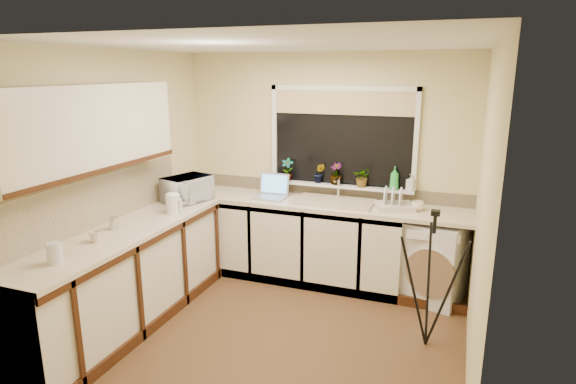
# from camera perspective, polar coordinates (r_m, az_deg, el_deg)

# --- Properties ---
(floor) EXTENTS (3.20, 3.20, 0.00)m
(floor) POSITION_cam_1_polar(r_m,az_deg,el_deg) (4.46, -1.62, -16.25)
(floor) COLOR brown
(floor) RESTS_ON ground
(ceiling) EXTENTS (3.20, 3.20, 0.00)m
(ceiling) POSITION_cam_1_polar(r_m,az_deg,el_deg) (3.85, -1.89, 17.03)
(ceiling) COLOR white
(ceiling) RESTS_ON ground
(wall_back) EXTENTS (3.20, 0.00, 3.20)m
(wall_back) POSITION_cam_1_polar(r_m,az_deg,el_deg) (5.36, 4.28, 3.06)
(wall_back) COLOR beige
(wall_back) RESTS_ON ground
(wall_front) EXTENTS (3.20, 0.00, 3.20)m
(wall_front) POSITION_cam_1_polar(r_m,az_deg,el_deg) (2.72, -13.79, -8.62)
(wall_front) COLOR beige
(wall_front) RESTS_ON ground
(wall_left) EXTENTS (0.00, 3.00, 3.00)m
(wall_left) POSITION_cam_1_polar(r_m,az_deg,el_deg) (4.80, -19.76, 0.91)
(wall_left) COLOR beige
(wall_left) RESTS_ON ground
(wall_right) EXTENTS (0.00, 3.00, 3.00)m
(wall_right) POSITION_cam_1_polar(r_m,az_deg,el_deg) (3.71, 21.86, -3.06)
(wall_right) COLOR beige
(wall_right) RESTS_ON ground
(base_cabinet_back) EXTENTS (2.55, 0.60, 0.86)m
(base_cabinet_back) POSITION_cam_1_polar(r_m,az_deg,el_deg) (5.40, -0.10, -5.59)
(base_cabinet_back) COLOR silver
(base_cabinet_back) RESTS_ON floor
(base_cabinet_left) EXTENTS (0.54, 2.40, 0.86)m
(base_cabinet_left) POSITION_cam_1_polar(r_m,az_deg,el_deg) (4.64, -18.42, -9.80)
(base_cabinet_left) COLOR silver
(base_cabinet_left) RESTS_ON floor
(worktop_back) EXTENTS (3.20, 0.60, 0.04)m
(worktop_back) POSITION_cam_1_polar(r_m,az_deg,el_deg) (5.16, 3.28, -1.31)
(worktop_back) COLOR beige
(worktop_back) RESTS_ON base_cabinet_back
(worktop_left) EXTENTS (0.60, 2.40, 0.04)m
(worktop_left) POSITION_cam_1_polar(r_m,az_deg,el_deg) (4.48, -18.87, -4.52)
(worktop_left) COLOR beige
(worktop_left) RESTS_ON base_cabinet_left
(upper_cabinet) EXTENTS (0.28, 1.90, 0.70)m
(upper_cabinet) POSITION_cam_1_polar(r_m,az_deg,el_deg) (4.27, -22.60, 6.94)
(upper_cabinet) COLOR silver
(upper_cabinet) RESTS_ON wall_left
(splashback_left) EXTENTS (0.02, 2.40, 0.45)m
(splashback_left) POSITION_cam_1_polar(r_m,az_deg,el_deg) (4.60, -21.91, -1.14)
(splashback_left) COLOR beige
(splashback_left) RESTS_ON wall_left
(splashback_back) EXTENTS (3.20, 0.02, 0.14)m
(splashback_back) POSITION_cam_1_polar(r_m,az_deg,el_deg) (5.41, 4.19, 0.38)
(splashback_back) COLOR beige
(splashback_back) RESTS_ON wall_back
(window_glass) EXTENTS (1.50, 0.02, 1.00)m
(window_glass) POSITION_cam_1_polar(r_m,az_deg,el_deg) (5.24, 6.41, 6.35)
(window_glass) COLOR black
(window_glass) RESTS_ON wall_back
(window_blind) EXTENTS (1.50, 0.02, 0.25)m
(window_blind) POSITION_cam_1_polar(r_m,az_deg,el_deg) (5.18, 6.46, 10.43)
(window_blind) COLOR tan
(window_blind) RESTS_ON wall_back
(windowsill) EXTENTS (1.60, 0.14, 0.03)m
(windowsill) POSITION_cam_1_polar(r_m,az_deg,el_deg) (5.29, 6.11, 0.74)
(windowsill) COLOR white
(windowsill) RESTS_ON wall_back
(sink) EXTENTS (0.82, 0.46, 0.03)m
(sink) POSITION_cam_1_polar(r_m,az_deg,el_deg) (5.10, 5.43, -1.15)
(sink) COLOR tan
(sink) RESTS_ON worktop_back
(faucet) EXTENTS (0.03, 0.03, 0.24)m
(faucet) POSITION_cam_1_polar(r_m,az_deg,el_deg) (5.24, 5.97, 0.46)
(faucet) COLOR silver
(faucet) RESTS_ON worktop_back
(washing_machine) EXTENTS (0.71, 0.69, 0.82)m
(washing_machine) POSITION_cam_1_polar(r_m,az_deg,el_deg) (5.10, 16.68, -7.68)
(washing_machine) COLOR silver
(washing_machine) RESTS_ON floor
(laptop) EXTENTS (0.34, 0.29, 0.25)m
(laptop) POSITION_cam_1_polar(r_m,az_deg,el_deg) (5.31, -1.91, 0.11)
(laptop) COLOR #A7A6AE
(laptop) RESTS_ON worktop_back
(kettle) EXTENTS (0.14, 0.14, 0.18)m
(kettle) POSITION_cam_1_polar(r_m,az_deg,el_deg) (4.84, -13.40, -1.38)
(kettle) COLOR white
(kettle) RESTS_ON worktop_left
(dish_rack) EXTENTS (0.45, 0.39, 0.06)m
(dish_rack) POSITION_cam_1_polar(r_m,az_deg,el_deg) (4.97, 12.45, -1.67)
(dish_rack) COLOR beige
(dish_rack) RESTS_ON worktop_back
(tripod) EXTENTS (0.76, 0.76, 1.18)m
(tripod) POSITION_cam_1_polar(r_m,az_deg,el_deg) (4.19, 16.44, -9.89)
(tripod) COLOR black
(tripod) RESTS_ON floor
(glass_jug) EXTENTS (0.11, 0.11, 0.16)m
(glass_jug) POSITION_cam_1_polar(r_m,az_deg,el_deg) (3.89, -25.83, -6.51)
(glass_jug) COLOR silver
(glass_jug) RESTS_ON worktop_left
(steel_jar) EXTENTS (0.08, 0.08, 0.11)m
(steel_jar) POSITION_cam_1_polar(r_m,az_deg,el_deg) (4.51, -19.83, -3.47)
(steel_jar) COLOR silver
(steel_jar) RESTS_ON worktop_left
(microwave) EXTENTS (0.46, 0.56, 0.27)m
(microwave) POSITION_cam_1_polar(r_m,az_deg,el_deg) (5.23, -11.81, 0.35)
(microwave) COLOR white
(microwave) RESTS_ON worktop_left
(plant_a) EXTENTS (0.14, 0.10, 0.26)m
(plant_a) POSITION_cam_1_polar(r_m,az_deg,el_deg) (5.40, -0.06, 2.67)
(plant_a) COLOR #999999
(plant_a) RESTS_ON windowsill
(plant_b) EXTENTS (0.13, 0.11, 0.22)m
(plant_b) POSITION_cam_1_polar(r_m,az_deg,el_deg) (5.32, 3.71, 2.23)
(plant_b) COLOR #999999
(plant_b) RESTS_ON windowsill
(plant_c) EXTENTS (0.17, 0.17, 0.24)m
(plant_c) POSITION_cam_1_polar(r_m,az_deg,el_deg) (5.26, 5.68, 2.17)
(plant_c) COLOR #999999
(plant_c) RESTS_ON windowsill
(plant_d) EXTENTS (0.19, 0.17, 0.21)m
(plant_d) POSITION_cam_1_polar(r_m,az_deg,el_deg) (5.18, 8.79, 1.75)
(plant_d) COLOR #999999
(plant_d) RESTS_ON windowsill
(soap_bottle_green) EXTENTS (0.10, 0.10, 0.24)m
(soap_bottle_green) POSITION_cam_1_polar(r_m,az_deg,el_deg) (5.12, 12.44, 1.61)
(soap_bottle_green) COLOR green
(soap_bottle_green) RESTS_ON windowsill
(soap_bottle_clear) EXTENTS (0.10, 0.10, 0.18)m
(soap_bottle_clear) POSITION_cam_1_polar(r_m,az_deg,el_deg) (5.13, 14.33, 1.13)
(soap_bottle_clear) COLOR #999999
(soap_bottle_clear) RESTS_ON windowsill
(cup_back) EXTENTS (0.13, 0.13, 0.10)m
(cup_back) POSITION_cam_1_polar(r_m,az_deg,el_deg) (4.97, 15.02, -1.60)
(cup_back) COLOR white
(cup_back) RESTS_ON worktop_back
(cup_left) EXTENTS (0.11, 0.11, 0.09)m
(cup_left) POSITION_cam_1_polar(r_m,az_deg,el_deg) (4.24, -21.79, -4.93)
(cup_left) COLOR beige
(cup_left) RESTS_ON worktop_left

